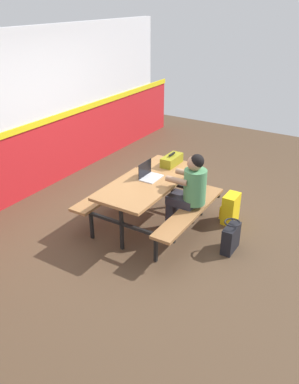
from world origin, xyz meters
The scene contains 8 objects.
ground_plane centered at (0.00, 0.00, -0.01)m, with size 10.00×10.00×0.02m, color #4C3826.
accent_backdrop centered at (0.00, 2.26, 1.25)m, with size 8.00×0.14×2.60m.
picnic_table_main centered at (-0.22, 0.00, 0.57)m, with size 1.73×1.56×0.74m.
student_nearer centered at (-0.11, -0.56, 0.71)m, with size 0.36×0.53×1.21m.
laptop_silver centered at (-0.17, 0.04, 0.79)m, with size 0.32×0.22×0.22m.
toolbox_grey centered at (0.41, 0.00, 0.81)m, with size 0.40×0.18×0.18m.
backpack_dark centered at (0.51, -0.94, 0.22)m, with size 0.30×0.22×0.44m.
tote_bag_bright centered at (-0.17, -1.21, 0.19)m, with size 0.34×0.21×0.43m.
Camera 1 is at (-4.33, -2.55, 3.01)m, focal length 36.44 mm.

